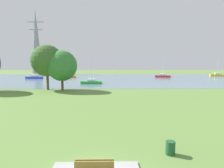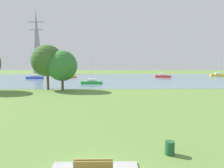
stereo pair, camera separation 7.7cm
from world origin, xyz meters
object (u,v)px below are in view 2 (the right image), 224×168
at_px(electricity_pylon, 37,41).
at_px(litter_bin, 170,148).
at_px(sailboat_green, 92,82).
at_px(sailboat_blue, 35,77).
at_px(sailboat_red, 163,76).
at_px(tree_west_far, 47,61).
at_px(bench_facing_water, 94,168).
at_px(sailboat_yellow, 218,75).
at_px(tree_east_near, 62,66).
at_px(sailboat_orange, 69,76).

bearing_deg(electricity_pylon, litter_bin, -66.18).
relative_size(sailboat_green, sailboat_blue, 1.06).
height_order(sailboat_red, sailboat_green, sailboat_green).
relative_size(tree_west_far, electricity_pylon, 0.32).
height_order(bench_facing_water, tree_west_far, tree_west_far).
height_order(litter_bin, sailboat_red, sailboat_red).
bearing_deg(sailboat_blue, litter_bin, -62.81).
bearing_deg(sailboat_green, bench_facing_water, -85.16).
relative_size(bench_facing_water, sailboat_yellow, 0.31).
height_order(sailboat_green, tree_east_near, tree_east_near).
xyz_separation_m(bench_facing_water, litter_bin, (4.28, 2.31, -0.07)).
xyz_separation_m(sailboat_green, sailboat_blue, (-17.79, 13.31, -0.00)).
height_order(litter_bin, sailboat_blue, sailboat_blue).
distance_m(bench_facing_water, sailboat_green, 38.40).
distance_m(sailboat_blue, electricity_pylon, 28.74).
bearing_deg(tree_west_far, tree_east_near, -9.80).
height_order(sailboat_red, tree_west_far, tree_west_far).
distance_m(bench_facing_water, sailboat_blue, 55.70).
distance_m(bench_facing_water, tree_east_near, 29.81).
bearing_deg(electricity_pylon, tree_west_far, -69.33).
distance_m(sailboat_red, tree_east_near, 37.55).
bearing_deg(bench_facing_water, tree_east_near, 105.20).
bearing_deg(sailboat_red, bench_facing_water, -107.87).
xyz_separation_m(bench_facing_water, sailboat_orange, (-11.84, 55.31, 0.00)).
xyz_separation_m(sailboat_yellow, electricity_pylon, (-66.27, 16.21, 12.41)).
relative_size(sailboat_red, sailboat_orange, 0.75).
xyz_separation_m(litter_bin, sailboat_yellow, (33.56, 57.90, 0.05)).
height_order(litter_bin, tree_west_far, tree_west_far).
height_order(sailboat_green, sailboat_yellow, sailboat_green).
bearing_deg(litter_bin, electricity_pylon, 113.82).
xyz_separation_m(bench_facing_water, sailboat_blue, (-21.04, 51.57, -0.02)).
height_order(sailboat_blue, electricity_pylon, electricity_pylon).
bearing_deg(litter_bin, sailboat_blue, 117.19).
bearing_deg(electricity_pylon, sailboat_yellow, -13.75).
bearing_deg(sailboat_green, electricity_pylon, 123.43).
bearing_deg(sailboat_orange, sailboat_green, -63.25).
bearing_deg(sailboat_red, tree_east_near, -133.46).
bearing_deg(sailboat_blue, sailboat_yellow, 8.35).
xyz_separation_m(tree_west_far, tree_east_near, (2.80, -0.48, -0.92)).
height_order(litter_bin, sailboat_green, sailboat_green).
height_order(tree_east_near, electricity_pylon, electricity_pylon).
bearing_deg(sailboat_yellow, tree_west_far, -147.17).
bearing_deg(litter_bin, sailboat_green, 101.81).
xyz_separation_m(sailboat_red, electricity_pylon, (-46.37, 20.80, 12.40)).
relative_size(sailboat_yellow, tree_west_far, 0.70).
bearing_deg(sailboat_red, tree_west_far, -136.93).
xyz_separation_m(sailboat_orange, tree_west_far, (1.29, -26.31, 4.88)).
height_order(litter_bin, sailboat_orange, sailboat_orange).
height_order(sailboat_yellow, tree_west_far, tree_west_far).
xyz_separation_m(sailboat_red, sailboat_green, (-21.18, -17.36, 0.01)).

